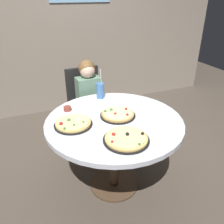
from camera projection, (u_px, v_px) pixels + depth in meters
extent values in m
plane|color=#4C4238|center=(114.00, 184.00, 2.35)|extent=(8.00, 8.00, 0.00)
cube|color=gray|center=(61.00, 14.00, 3.30)|extent=(5.20, 0.12, 2.90)
cylinder|color=silver|center=(114.00, 122.00, 2.01)|extent=(1.19, 1.19, 0.04)
cylinder|color=#4C3826|center=(114.00, 155.00, 2.18)|extent=(0.09, 0.09, 0.69)
cylinder|color=#4C3826|center=(114.00, 183.00, 2.35)|extent=(0.48, 0.48, 0.02)
cube|color=black|center=(89.00, 113.00, 2.79)|extent=(0.42, 0.42, 0.04)
cube|color=black|center=(83.00, 88.00, 2.82)|extent=(0.40, 0.06, 0.52)
cylinder|color=black|center=(81.00, 139.00, 2.70)|extent=(0.04, 0.04, 0.41)
cylinder|color=black|center=(108.00, 133.00, 2.83)|extent=(0.04, 0.04, 0.41)
cylinder|color=black|center=(73.00, 126.00, 2.97)|extent=(0.04, 0.04, 0.41)
cylinder|color=black|center=(97.00, 120.00, 3.10)|extent=(0.04, 0.04, 0.41)
cube|color=#3F4766|center=(94.00, 134.00, 2.76)|extent=(0.26, 0.33, 0.45)
cube|color=slate|center=(88.00, 96.00, 2.67)|extent=(0.27, 0.18, 0.44)
sphere|color=beige|center=(87.00, 70.00, 2.53)|extent=(0.17, 0.17, 0.17)
sphere|color=brown|center=(86.00, 68.00, 2.53)|extent=(0.18, 0.18, 0.18)
cylinder|color=black|center=(118.00, 115.00, 2.06)|extent=(0.32, 0.32, 0.01)
cylinder|color=tan|center=(118.00, 114.00, 2.05)|extent=(0.29, 0.29, 0.02)
cylinder|color=beige|center=(118.00, 113.00, 2.05)|extent=(0.26, 0.26, 0.01)
sphere|color=#B2231E|center=(127.00, 115.00, 2.00)|extent=(0.02, 0.02, 0.02)
sphere|color=#B2231E|center=(115.00, 114.00, 2.02)|extent=(0.02, 0.02, 0.02)
sphere|color=#387F33|center=(111.00, 110.00, 2.09)|extent=(0.03, 0.03, 0.03)
sphere|color=#B2231E|center=(126.00, 109.00, 2.10)|extent=(0.03, 0.03, 0.03)
sphere|color=beige|center=(113.00, 116.00, 1.98)|extent=(0.03, 0.03, 0.03)
sphere|color=#387F33|center=(105.00, 111.00, 2.06)|extent=(0.02, 0.02, 0.02)
cylinder|color=black|center=(126.00, 140.00, 1.72)|extent=(0.35, 0.35, 0.01)
cylinder|color=#D8B266|center=(126.00, 138.00, 1.71)|extent=(0.32, 0.32, 0.02)
cylinder|color=beige|center=(126.00, 137.00, 1.71)|extent=(0.29, 0.29, 0.01)
sphere|color=black|center=(127.00, 134.00, 1.73)|extent=(0.03, 0.03, 0.03)
sphere|color=black|center=(143.00, 134.00, 1.73)|extent=(0.03, 0.03, 0.03)
sphere|color=#B2231E|center=(112.00, 142.00, 1.64)|extent=(0.02, 0.02, 0.02)
sphere|color=#387F33|center=(140.00, 144.00, 1.62)|extent=(0.02, 0.02, 0.02)
sphere|color=beige|center=(117.00, 129.00, 1.80)|extent=(0.02, 0.02, 0.02)
sphere|color=#B2231E|center=(114.00, 134.00, 1.72)|extent=(0.03, 0.03, 0.03)
cylinder|color=black|center=(73.00, 124.00, 1.92)|extent=(0.32, 0.32, 0.01)
cylinder|color=#D8B266|center=(73.00, 123.00, 1.91)|extent=(0.29, 0.29, 0.02)
cylinder|color=beige|center=(73.00, 122.00, 1.91)|extent=(0.26, 0.26, 0.01)
sphere|color=#387F33|center=(65.00, 128.00, 1.80)|extent=(0.02, 0.02, 0.02)
sphere|color=beige|center=(78.00, 118.00, 1.94)|extent=(0.02, 0.02, 0.02)
sphere|color=beige|center=(77.00, 122.00, 1.90)|extent=(0.02, 0.02, 0.02)
sphere|color=#387F33|center=(74.00, 125.00, 1.85)|extent=(0.02, 0.02, 0.02)
sphere|color=beige|center=(80.00, 120.00, 1.92)|extent=(0.03, 0.03, 0.03)
sphere|color=#387F33|center=(83.00, 122.00, 1.89)|extent=(0.02, 0.02, 0.02)
sphere|color=#387F33|center=(69.00, 120.00, 1.92)|extent=(0.03, 0.03, 0.03)
sphere|color=beige|center=(78.00, 118.00, 1.94)|extent=(0.03, 0.03, 0.03)
sphere|color=#B2231E|center=(61.00, 124.00, 1.86)|extent=(0.03, 0.03, 0.03)
cylinder|color=#3F72B2|center=(100.00, 91.00, 2.38)|extent=(0.08, 0.08, 0.16)
cylinder|color=white|center=(101.00, 80.00, 2.33)|extent=(0.03, 0.02, 0.22)
cylinder|color=brown|center=(67.00, 109.00, 2.15)|extent=(0.07, 0.07, 0.04)
cylinder|color=white|center=(129.00, 101.00, 2.33)|extent=(0.18, 0.18, 0.01)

